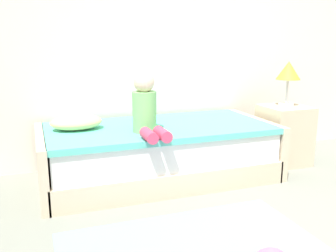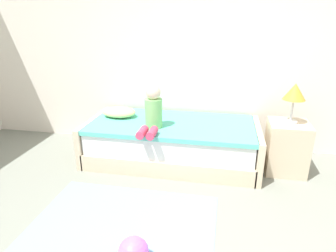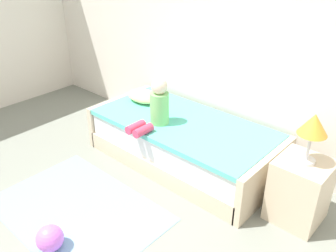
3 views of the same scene
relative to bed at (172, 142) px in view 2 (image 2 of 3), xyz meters
The scene contains 8 objects.
wall_rear 1.49m from the bed, 43.40° to the left, with size 7.20×0.10×2.90m, color silver.
bed is the anchor object (origin of this frame).
nightstand 1.35m from the bed, ahead, with size 0.44×0.44×0.60m, color beige.
table_lamp 1.52m from the bed, ahead, with size 0.24×0.24×0.45m.
child_figure 0.54m from the bed, 128.75° to the right, with size 0.20×0.51×0.50m.
pillow 0.79m from the bed, behind, with size 0.44×0.30×0.13m, color #F2E58C.
toy_ball 1.72m from the bed, 88.99° to the right, with size 0.23×0.23×0.23m, color #CC66D8.
area_rug 1.34m from the bed, 98.49° to the right, with size 1.60×1.10×0.01m, color #7AA8CC.
Camera 2 is at (-0.04, -1.31, 1.71)m, focal length 31.27 mm.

